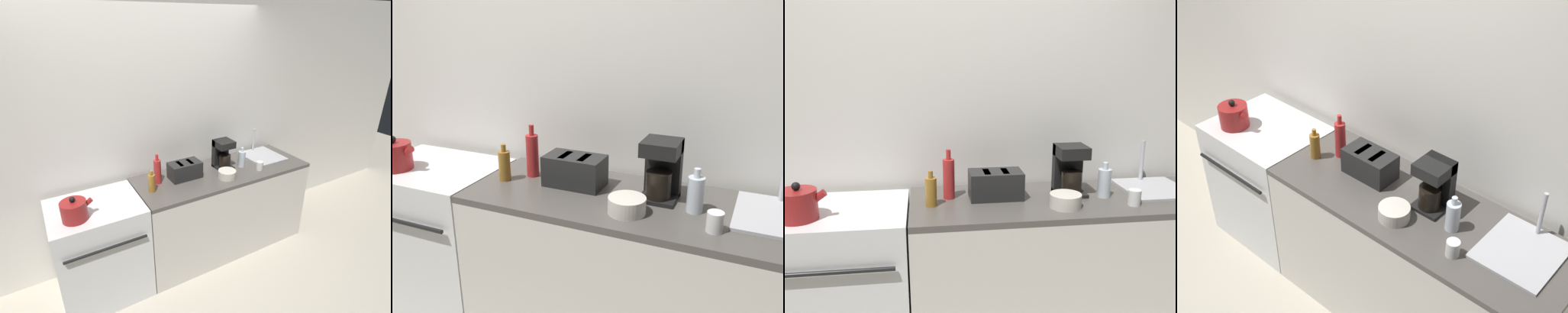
# 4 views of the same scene
# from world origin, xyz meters

# --- Properties ---
(ground_plane) EXTENTS (12.00, 12.00, 0.00)m
(ground_plane) POSITION_xyz_m (0.00, 0.00, 0.00)
(ground_plane) COLOR beige
(wall_back) EXTENTS (8.00, 0.05, 2.60)m
(wall_back) POSITION_xyz_m (0.00, 0.71, 1.30)
(wall_back) COLOR silver
(wall_back) RESTS_ON ground_plane
(stove) EXTENTS (0.77, 0.66, 0.93)m
(stove) POSITION_xyz_m (-0.66, 0.31, 0.48)
(stove) COLOR silver
(stove) RESTS_ON ground_plane
(counter_block) EXTENTS (1.84, 0.66, 0.93)m
(counter_block) POSITION_xyz_m (0.66, 0.33, 0.47)
(counter_block) COLOR silver
(counter_block) RESTS_ON ground_plane
(kettle) EXTENTS (0.25, 0.20, 0.20)m
(kettle) POSITION_xyz_m (-0.83, 0.19, 1.01)
(kettle) COLOR maroon
(kettle) RESTS_ON stove
(toaster) EXTENTS (0.31, 0.18, 0.16)m
(toaster) POSITION_xyz_m (0.24, 0.39, 1.01)
(toaster) COLOR black
(toaster) RESTS_ON counter_block
(coffee_maker) EXTENTS (0.18, 0.18, 0.30)m
(coffee_maker) POSITION_xyz_m (0.70, 0.41, 1.09)
(coffee_maker) COLOR black
(coffee_maker) RESTS_ON counter_block
(sink_tray) EXTENTS (0.39, 0.43, 0.28)m
(sink_tray) POSITION_xyz_m (1.25, 0.41, 0.95)
(sink_tray) COLOR #B7B7BC
(sink_tray) RESTS_ON counter_block
(bottle_clear) EXTENTS (0.08, 0.08, 0.21)m
(bottle_clear) POSITION_xyz_m (0.89, 0.32, 1.02)
(bottle_clear) COLOR silver
(bottle_clear) RESTS_ON counter_block
(bottle_amber) EXTENTS (0.06, 0.06, 0.21)m
(bottle_amber) POSITION_xyz_m (-0.14, 0.30, 1.02)
(bottle_amber) COLOR #9E6B23
(bottle_amber) RESTS_ON counter_block
(bottle_red) EXTENTS (0.07, 0.07, 0.30)m
(bottle_red) POSITION_xyz_m (-0.03, 0.41, 1.05)
(bottle_red) COLOR #B72828
(bottle_red) RESTS_ON counter_block
(cup_white) EXTENTS (0.07, 0.07, 0.09)m
(cup_white) POSITION_xyz_m (1.00, 0.16, 0.98)
(cup_white) COLOR white
(cup_white) RESTS_ON counter_block
(bowl) EXTENTS (0.18, 0.18, 0.08)m
(bowl) POSITION_xyz_m (0.60, 0.18, 0.97)
(bowl) COLOR beige
(bowl) RESTS_ON counter_block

